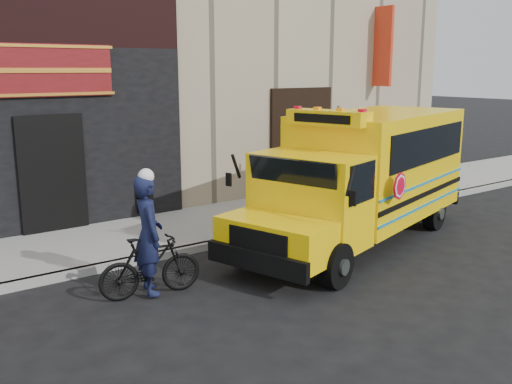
{
  "coord_description": "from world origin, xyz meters",
  "views": [
    {
      "loc": [
        -6.79,
        -7.21,
        3.69
      ],
      "look_at": [
        -0.23,
        1.85,
        1.26
      ],
      "focal_mm": 40.0,
      "sensor_mm": 36.0,
      "label": 1
    }
  ],
  "objects_px": {
    "school_bus": "(364,172)",
    "cyclist": "(149,238)",
    "bicycle": "(150,266)",
    "sign_pole": "(337,157)"
  },
  "relations": [
    {
      "from": "school_bus",
      "to": "cyclist",
      "type": "relative_size",
      "value": 3.66
    },
    {
      "from": "school_bus",
      "to": "bicycle",
      "type": "xyz_separation_m",
      "value": [
        -5.17,
        -0.19,
        -1.0
      ]
    },
    {
      "from": "cyclist",
      "to": "school_bus",
      "type": "bearing_deg",
      "value": -76.76
    },
    {
      "from": "bicycle",
      "to": "cyclist",
      "type": "distance_m",
      "value": 0.48
    },
    {
      "from": "sign_pole",
      "to": "cyclist",
      "type": "relative_size",
      "value": 1.43
    },
    {
      "from": "sign_pole",
      "to": "cyclist",
      "type": "xyz_separation_m",
      "value": [
        -5.89,
        -1.75,
        -0.58
      ]
    },
    {
      "from": "sign_pole",
      "to": "bicycle",
      "type": "height_order",
      "value": "sign_pole"
    },
    {
      "from": "sign_pole",
      "to": "school_bus",
      "type": "bearing_deg",
      "value": -114.67
    },
    {
      "from": "bicycle",
      "to": "sign_pole",
      "type": "bearing_deg",
      "value": -63.44
    },
    {
      "from": "cyclist",
      "to": "sign_pole",
      "type": "bearing_deg",
      "value": -61.79
    }
  ]
}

